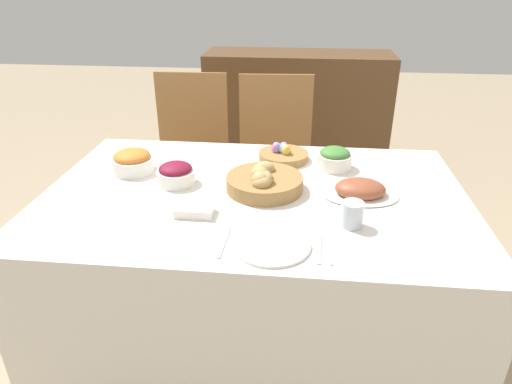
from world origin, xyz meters
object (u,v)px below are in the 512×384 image
Objects in this scene: carrot_bowl at (133,161)px; spoon at (329,248)px; ham_platter at (360,190)px; knife at (319,248)px; beet_salad_bowl at (176,174)px; butter_dish at (195,210)px; green_salad_bowl at (334,158)px; chair_far_center at (275,160)px; egg_basket at (283,154)px; sideboard at (297,119)px; chair_far_left at (191,157)px; drinking_cup at (352,214)px; fork at (224,242)px; bread_basket at (264,181)px; dinner_plate at (271,244)px.

carrot_bowl is 0.96m from spoon.
knife is (-0.16, -0.38, -0.02)m from ham_platter.
beet_salad_bowl is 1.15× the size of butter_dish.
green_salad_bowl is at bearing 108.26° from ham_platter.
green_salad_bowl is 0.69m from butter_dish.
beet_salad_bowl reaches higher than butter_dish.
spoon is (0.25, -1.23, 0.22)m from chair_far_center.
sideboard is at bearing 88.46° from egg_basket.
carrot_bowl is (-0.07, -0.71, 0.26)m from chair_far_left.
chair_far_center is 1.16m from drinking_cup.
green_salad_bowl is 1.70× the size of drinking_cup.
knife is at bearing -60.75° from chair_far_left.
chair_far_left is at bearing 127.28° from drinking_cup.
green_salad_bowl is 0.65m from knife.
fork is at bearing -120.33° from green_salad_bowl.
beet_salad_bowl reaches higher than knife.
bread_basket is at bearing 142.80° from drinking_cup.
chair_far_left is 0.76m from carrot_bowl.
chair_far_center is 0.91m from sideboard.
chair_far_left reaches higher than fork.
egg_basket is 0.61m from butter_dish.
chair_far_center is at bearing 51.75° from carrot_bowl.
fork is 0.44m from drinking_cup.
bread_basket reaches higher than green_salad_bowl.
dinner_plate is 0.33m from butter_dish.
knife is (0.21, -0.39, -0.04)m from bread_basket.
carrot_bowl reaches higher than fork.
drinking_cup is at bearing 30.27° from dinner_plate.
bread_basket is (-0.10, -1.74, 0.29)m from sideboard.
ham_platter is at bearing -69.98° from chair_far_center.
green_salad_bowl is 0.49m from drinking_cup.
fork is 0.33m from spoon.
bread_basket is 1.34× the size of egg_basket.
green_salad_bowl is at bearing 70.66° from dinner_plate.
drinking_cup is at bearing -102.52° from ham_platter.
chair_far_left is at bearing -123.81° from sideboard.
egg_basket is 1.66× the size of butter_dish.
chair_far_center is 0.74× the size of sideboard.
knife is (0.22, -1.23, 0.22)m from chair_far_center.
sideboard is 2.01m from drinking_cup.
beet_salad_bowl is 0.71m from knife.
beet_salad_bowl is 0.88× the size of spoon.
butter_dish is (-0.13, 0.17, 0.01)m from fork.
bread_basket is at bearing 119.77° from knife.
sideboard is 7.55× the size of knife.
dinner_plate is 1.86× the size of butter_dish.
butter_dish is (-0.28, 0.17, 0.01)m from dinner_plate.
knife is (0.30, 0.00, 0.00)m from fork.
bread_basket is 1.67× the size of carrot_bowl.
bread_basket is at bearing -100.17° from egg_basket.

